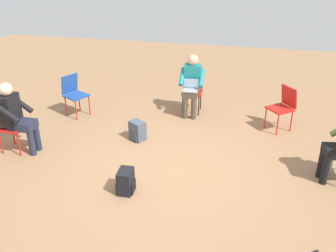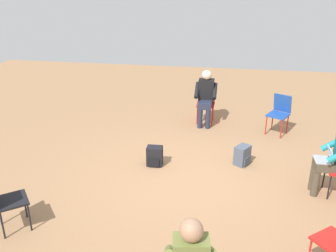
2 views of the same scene
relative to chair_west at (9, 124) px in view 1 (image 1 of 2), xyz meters
name	(u,v)px [view 1 (image 1 of 2)]	position (x,y,z in m)	size (l,w,h in m)	color
ground_plane	(169,171)	(2.80, -0.09, -0.50)	(16.06, 16.06, 0.00)	#99704C
chair_west	(9,124)	(0.00, 0.00, 0.00)	(0.44, 0.40, 0.85)	red
chair_northwest	(74,92)	(0.44, 1.60, 0.00)	(0.57, 0.55, 0.85)	#1E4799
chair_northeast	(283,105)	(4.59, 1.82, 0.00)	(0.58, 0.58, 0.85)	red
chair_north	(193,88)	(2.78, 2.34, 0.00)	(0.41, 0.44, 0.85)	red
person_with_laptop	(192,82)	(2.78, 2.17, 0.20)	(0.50, 0.53, 1.24)	#4C4233
person_in_black	(16,114)	(0.17, 0.00, 0.20)	(0.53, 0.49, 1.24)	#23283D
backpack_near_laptop_user	(138,132)	(2.02, 0.81, -0.34)	(0.34, 0.32, 0.36)	#475160
backpack_by_empty_chair	(126,183)	(2.30, -0.75, -0.34)	(0.26, 0.29, 0.36)	black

